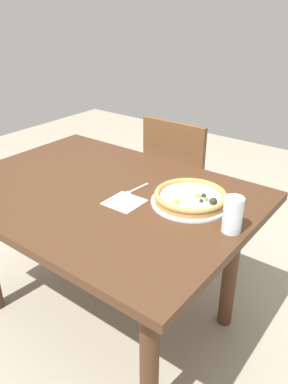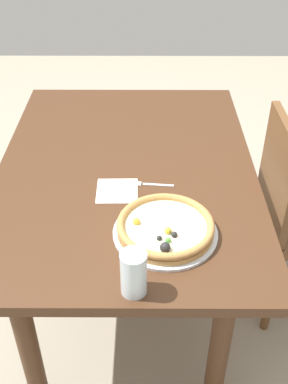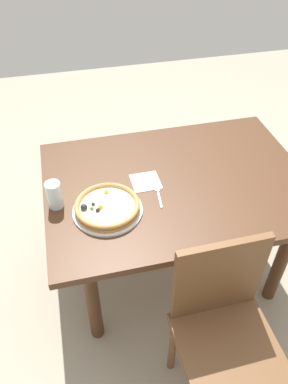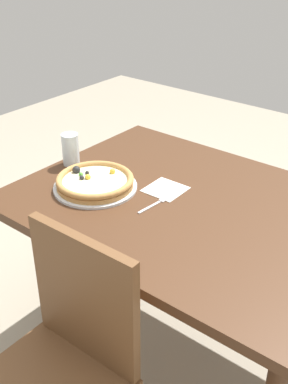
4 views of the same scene
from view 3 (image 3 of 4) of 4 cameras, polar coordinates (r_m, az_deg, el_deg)
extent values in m
plane|color=#9E937F|center=(2.42, 4.01, -11.33)|extent=(6.00, 6.00, 0.00)
cube|color=#472B19|center=(1.90, 5.01, 1.32)|extent=(1.32, 0.94, 0.04)
cylinder|color=#472B19|center=(1.91, -7.84, -15.51)|extent=(0.07, 0.07, 0.68)
cylinder|color=#472B19|center=(2.16, 20.13, -9.42)|extent=(0.07, 0.07, 0.68)
cylinder|color=#472B19|center=(2.32, -9.92, -2.29)|extent=(0.07, 0.07, 0.68)
cylinder|color=#472B19|center=(2.53, 13.36, 1.48)|extent=(0.07, 0.07, 0.68)
cylinder|color=brown|center=(2.01, 14.19, -19.47)|extent=(0.04, 0.04, 0.43)
cylinder|color=brown|center=(1.92, 4.34, -22.18)|extent=(0.04, 0.04, 0.43)
cube|color=brown|center=(1.69, 12.61, -22.08)|extent=(0.40, 0.40, 0.04)
cube|color=brown|center=(1.57, 11.14, -12.61)|extent=(0.38, 0.03, 0.42)
cylinder|color=silver|center=(1.73, -5.51, -2.76)|extent=(0.32, 0.32, 0.01)
cylinder|color=#B78447|center=(1.72, -5.54, -2.43)|extent=(0.29, 0.29, 0.02)
cylinder|color=beige|center=(1.71, -5.57, -2.14)|extent=(0.26, 0.26, 0.01)
torus|color=#B78447|center=(1.71, -5.58, -1.98)|extent=(0.30, 0.30, 0.02)
sphere|color=gold|center=(1.70, -6.58, -2.21)|extent=(0.02, 0.02, 0.02)
sphere|color=#4C9E38|center=(1.70, -7.88, -2.44)|extent=(0.02, 0.02, 0.02)
sphere|color=gold|center=(1.77, -5.70, 0.07)|extent=(0.02, 0.02, 0.02)
sphere|color=#262626|center=(1.69, -7.00, -2.74)|extent=(0.02, 0.02, 0.02)
sphere|color=#262626|center=(1.70, -9.08, -2.29)|extent=(0.03, 0.03, 0.03)
sphere|color=#262626|center=(1.72, -7.69, -1.82)|extent=(0.02, 0.02, 0.02)
cube|color=silver|center=(1.78, 2.40, -1.15)|extent=(0.02, 0.11, 0.00)
cube|color=silver|center=(1.84, 1.96, 0.65)|extent=(0.03, 0.05, 0.00)
cylinder|color=silver|center=(1.76, -13.38, -0.43)|extent=(0.07, 0.07, 0.13)
cube|color=white|center=(1.88, 0.25, 1.58)|extent=(0.14, 0.14, 0.00)
camera|label=1|loc=(2.53, -29.18, 26.63)|focal=35.46mm
camera|label=2|loc=(1.61, -52.31, 18.04)|focal=43.70mm
camera|label=4|loc=(1.32, 67.62, 0.41)|focal=44.96mm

